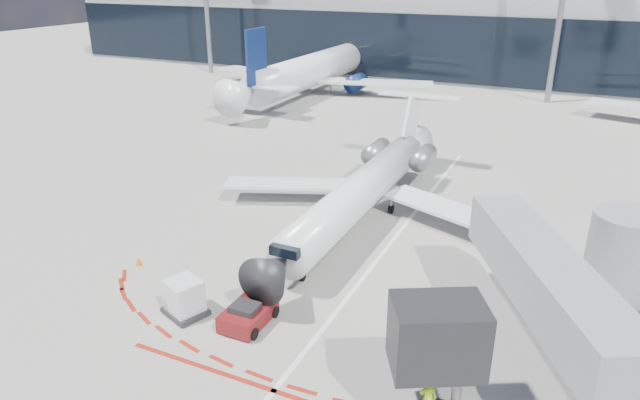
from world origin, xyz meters
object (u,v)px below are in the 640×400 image
at_px(regional_jet, 367,186).
at_px(ramp_worker, 428,399).
at_px(pushback_tug, 248,314).
at_px(uld_container, 184,298).

xyz_separation_m(regional_jet, ramp_worker, (8.67, -16.37, -1.25)).
relative_size(pushback_tug, ramp_worker, 2.47).
bearing_deg(pushback_tug, ramp_worker, -14.99).
distance_m(regional_jet, uld_container, 15.11).
distance_m(ramp_worker, uld_container, 12.45).
bearing_deg(uld_container, ramp_worker, 12.80).
bearing_deg(regional_jet, ramp_worker, -62.10).
bearing_deg(regional_jet, pushback_tug, -92.11).
xyz_separation_m(regional_jet, pushback_tug, (-0.51, -13.97, -1.65)).
relative_size(regional_jet, uld_container, 10.75).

